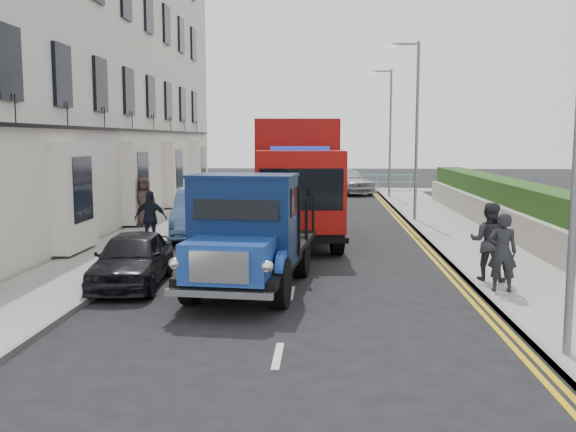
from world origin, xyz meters
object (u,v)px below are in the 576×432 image
Objects in this scene: lamp_near at (572,88)px; parked_car_front at (132,259)px; lamp_far at (388,126)px; red_lorry at (295,176)px; bedford_lorry at (245,241)px; lamp_mid at (414,120)px; pedestrian_east_near at (502,252)px.

parked_car_front is at bearing 149.73° from lamp_near.
lamp_far reaches higher than red_lorry.
bedford_lorry is at bearing -20.18° from parked_car_front.
bedford_lorry is at bearing -100.22° from red_lorry.
bedford_lorry is at bearing 143.74° from lamp_near.
lamp_mid reaches higher than bedford_lorry.
bedford_lorry is 3.33× the size of pedestrian_east_near.
lamp_mid is 14.26m from parked_car_front.
pedestrian_east_near is (5.34, 0.17, -0.21)m from bedford_lorry.
red_lorry is at bearing -107.08° from lamp_far.
bedford_lorry is 5.35m from pedestrian_east_near.
parked_car_front is at bearing -120.70° from red_lorry.
lamp_far is (0.00, 26.00, 0.00)m from lamp_near.
bedford_lorry is (-5.12, -22.24, -2.83)m from lamp_far.
parked_car_front is at bearing -124.16° from lamp_mid.
bedford_lorry reaches higher than parked_car_front.
lamp_mid is at bearing 90.00° from lamp_near.
lamp_mid and lamp_far have the same top height.
lamp_near is 6.96m from bedford_lorry.
lamp_near is 12.52m from red_lorry.
red_lorry is 9.00m from pedestrian_east_near.
parked_car_front is at bearing 169.75° from bedford_lorry.
lamp_near is 1.00× the size of lamp_mid.
lamp_mid is 0.92× the size of red_lorry.
lamp_near is 4.98m from pedestrian_east_near.
lamp_near reaches higher than pedestrian_east_near.
lamp_far is 0.92× the size of red_lorry.
red_lorry is (-4.44, -4.46, -1.93)m from lamp_mid.
lamp_mid is (0.00, 16.00, 0.00)m from lamp_near.
parked_car_front is (-7.78, 4.54, -3.38)m from lamp_near.
lamp_far is 1.27× the size of bedford_lorry.
lamp_mid is at bearing -90.00° from lamp_far.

